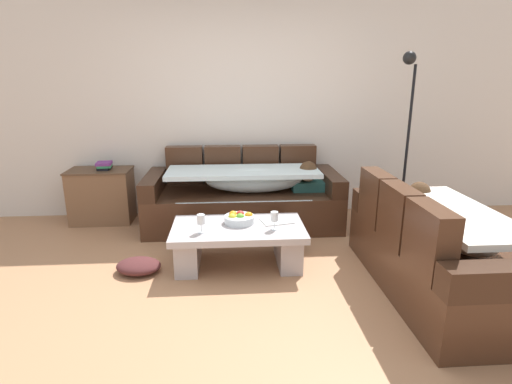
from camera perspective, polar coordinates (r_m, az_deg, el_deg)
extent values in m
plane|color=#AF7A54|center=(3.36, -0.38, -14.22)|extent=(14.00, 14.00, 0.00)
cube|color=silver|center=(5.06, -2.01, 12.10)|extent=(9.00, 0.10, 2.70)
cube|color=#452819|center=(4.74, -1.82, -2.25)|extent=(2.21, 0.92, 0.42)
cube|color=#452819|center=(5.01, -10.00, 3.75)|extent=(0.43, 0.16, 0.46)
cube|color=#452819|center=(4.99, -4.70, 3.87)|extent=(0.43, 0.16, 0.46)
cube|color=#452819|center=(5.00, 0.62, 3.96)|extent=(0.43, 0.16, 0.46)
cube|color=#452819|center=(5.06, 5.86, 4.02)|extent=(0.43, 0.16, 0.46)
cube|color=#372014|center=(4.72, -14.25, 1.12)|extent=(0.18, 0.92, 0.20)
cube|color=#372014|center=(4.80, 10.36, 1.58)|extent=(0.18, 0.92, 0.20)
cube|color=#2D6660|center=(4.74, 7.20, 0.98)|extent=(0.36, 0.28, 0.11)
sphere|color=tan|center=(4.66, 7.36, 2.75)|extent=(0.21, 0.21, 0.21)
sphere|color=#4C331E|center=(4.65, 7.38, 3.11)|extent=(0.20, 0.20, 0.20)
ellipsoid|color=silver|center=(4.60, -0.27, 1.74)|extent=(1.10, 0.44, 0.28)
cube|color=silver|center=(4.55, -1.83, 2.87)|extent=(1.70, 0.60, 0.05)
cube|color=silver|center=(4.31, -1.58, -3.80)|extent=(1.44, 0.04, 0.38)
cube|color=#452819|center=(3.66, 24.38, -9.38)|extent=(0.92, 1.85, 0.42)
cube|color=#452819|center=(2.92, 23.26, -6.22)|extent=(0.16, 0.47, 0.46)
cube|color=#452819|center=(3.34, 19.48, -3.11)|extent=(0.16, 0.47, 0.46)
cube|color=#452819|center=(3.77, 16.57, -0.69)|extent=(0.16, 0.47, 0.46)
cube|color=#372014|center=(4.25, 19.68, -0.96)|extent=(0.92, 0.18, 0.20)
cube|color=#2D6660|center=(4.04, 21.25, -2.67)|extent=(0.28, 0.36, 0.11)
sphere|color=beige|center=(4.01, 21.99, -0.48)|extent=(0.21, 0.21, 0.21)
sphere|color=#4C331E|center=(4.00, 22.03, -0.06)|extent=(0.20, 0.20, 0.20)
ellipsoid|color=silver|center=(3.51, 26.18, -4.49)|extent=(0.44, 0.93, 0.28)
cube|color=silver|center=(3.54, 26.20, -2.64)|extent=(0.60, 1.37, 0.05)
cube|color=silver|center=(3.88, 30.21, -8.43)|extent=(0.04, 1.16, 0.38)
cube|color=#B4ABAC|center=(3.70, -2.53, -5.27)|extent=(1.20, 0.68, 0.06)
cube|color=#B4ABAC|center=(3.79, -9.53, -8.06)|extent=(0.20, 0.54, 0.32)
cube|color=#B4ABAC|center=(3.81, 4.50, -7.74)|extent=(0.20, 0.54, 0.32)
cylinder|color=silver|center=(3.76, -2.37, -3.88)|extent=(0.28, 0.28, 0.07)
sphere|color=#5DA72E|center=(3.73, -2.24, -3.61)|extent=(0.08, 0.08, 0.08)
sphere|color=gold|center=(3.73, -3.35, -3.63)|extent=(0.08, 0.08, 0.08)
sphere|color=orange|center=(3.80, -3.25, -3.24)|extent=(0.08, 0.08, 0.08)
sphere|color=#B32A26|center=(3.81, -2.24, -3.21)|extent=(0.08, 0.08, 0.08)
sphere|color=orange|center=(3.77, -1.07, -3.41)|extent=(0.08, 0.08, 0.08)
cylinder|color=silver|center=(3.57, -7.70, -5.64)|extent=(0.06, 0.06, 0.01)
cylinder|color=silver|center=(3.56, -7.72, -5.04)|extent=(0.01, 0.01, 0.07)
cylinder|color=silver|center=(3.53, -7.77, -3.82)|extent=(0.07, 0.07, 0.08)
cylinder|color=silver|center=(3.61, 2.59, -5.26)|extent=(0.06, 0.06, 0.01)
cylinder|color=silver|center=(3.60, 2.59, -4.66)|extent=(0.01, 0.01, 0.07)
cylinder|color=silver|center=(3.57, 2.61, -3.46)|extent=(0.07, 0.07, 0.08)
cube|color=white|center=(3.81, 2.95, -4.09)|extent=(0.32, 0.27, 0.01)
cube|color=brown|center=(5.17, -20.89, -0.60)|extent=(0.70, 0.42, 0.62)
cube|color=brown|center=(5.09, -21.24, 2.86)|extent=(0.72, 0.44, 0.02)
cube|color=black|center=(5.08, -20.57, 3.18)|extent=(0.13, 0.19, 0.03)
cube|color=#338C59|center=(5.06, -20.56, 3.49)|extent=(0.18, 0.21, 0.03)
cube|color=#72337F|center=(5.05, -20.64, 3.80)|extent=(0.19, 0.20, 0.03)
cylinder|color=black|center=(5.21, 19.57, -3.81)|extent=(0.28, 0.28, 0.02)
cylinder|color=black|center=(4.99, 20.53, 6.08)|extent=(0.03, 0.03, 1.80)
sphere|color=black|center=(4.80, 20.83, 17.25)|extent=(0.14, 0.14, 0.14)
ellipsoid|color=#4C2323|center=(3.82, -16.21, -9.98)|extent=(0.46, 0.40, 0.12)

